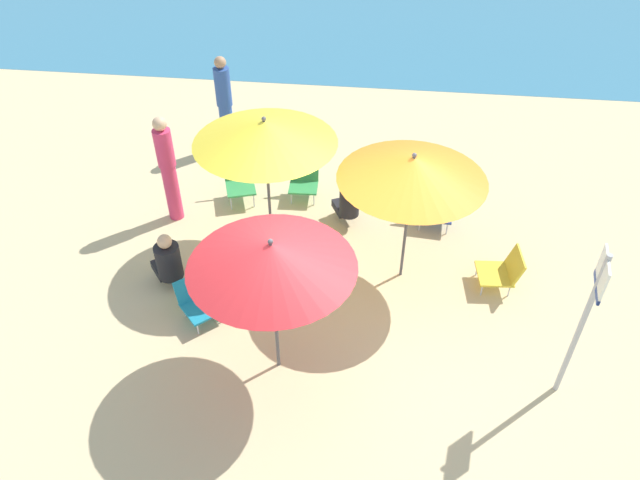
{
  "coord_description": "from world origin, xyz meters",
  "views": [
    {
      "loc": [
        0.4,
        -5.25,
        5.74
      ],
      "look_at": [
        -0.31,
        0.77,
        0.7
      ],
      "focal_mm": 33.75,
      "sensor_mm": 36.0,
      "label": 1
    }
  ],
  "objects_px": {
    "beach_chair_d": "(239,179)",
    "umbrella_yellow": "(265,132)",
    "beach_chair_a": "(304,178)",
    "umbrella_orange": "(413,168)",
    "warning_sign": "(588,308)",
    "person_d": "(225,103)",
    "person_b": "(168,168)",
    "person_c": "(168,261)",
    "umbrella_red": "(271,256)",
    "beach_chair_c": "(200,299)",
    "beach_chair_b": "(436,204)",
    "person_a": "(348,200)",
    "beach_chair_e": "(503,270)"
  },
  "relations": [
    {
      "from": "umbrella_orange",
      "to": "beach_chair_d",
      "type": "height_order",
      "value": "umbrella_orange"
    },
    {
      "from": "umbrella_orange",
      "to": "beach_chair_a",
      "type": "xyz_separation_m",
      "value": [
        -1.6,
        1.75,
        -1.43
      ]
    },
    {
      "from": "beach_chair_c",
      "to": "person_a",
      "type": "distance_m",
      "value": 2.73
    },
    {
      "from": "warning_sign",
      "to": "person_b",
      "type": "bearing_deg",
      "value": 163.22
    },
    {
      "from": "umbrella_yellow",
      "to": "beach_chair_a",
      "type": "height_order",
      "value": "umbrella_yellow"
    },
    {
      "from": "umbrella_red",
      "to": "beach_chair_d",
      "type": "xyz_separation_m",
      "value": [
        -1.19,
        3.32,
        -1.38
      ]
    },
    {
      "from": "person_d",
      "to": "beach_chair_c",
      "type": "bearing_deg",
      "value": -107.45
    },
    {
      "from": "person_c",
      "to": "beach_chair_a",
      "type": "bearing_deg",
      "value": -71.48
    },
    {
      "from": "umbrella_yellow",
      "to": "beach_chair_a",
      "type": "xyz_separation_m",
      "value": [
        0.3,
        1.32,
        -1.56
      ]
    },
    {
      "from": "beach_chair_a",
      "to": "person_a",
      "type": "distance_m",
      "value": 1.04
    },
    {
      "from": "beach_chair_d",
      "to": "person_a",
      "type": "height_order",
      "value": "person_a"
    },
    {
      "from": "beach_chair_d",
      "to": "umbrella_yellow",
      "type": "bearing_deg",
      "value": 14.05
    },
    {
      "from": "umbrella_orange",
      "to": "beach_chair_e",
      "type": "bearing_deg",
      "value": -2.95
    },
    {
      "from": "beach_chair_d",
      "to": "beach_chair_e",
      "type": "height_order",
      "value": "beach_chair_d"
    },
    {
      "from": "person_a",
      "to": "warning_sign",
      "type": "relative_size",
      "value": 0.46
    },
    {
      "from": "beach_chair_a",
      "to": "person_c",
      "type": "distance_m",
      "value": 2.77
    },
    {
      "from": "person_b",
      "to": "umbrella_red",
      "type": "bearing_deg",
      "value": -33.76
    },
    {
      "from": "umbrella_orange",
      "to": "umbrella_yellow",
      "type": "height_order",
      "value": "umbrella_yellow"
    },
    {
      "from": "beach_chair_c",
      "to": "person_b",
      "type": "distance_m",
      "value": 2.29
    },
    {
      "from": "beach_chair_a",
      "to": "umbrella_red",
      "type": "bearing_deg",
      "value": 0.54
    },
    {
      "from": "person_c",
      "to": "umbrella_yellow",
      "type": "bearing_deg",
      "value": -88.58
    },
    {
      "from": "umbrella_red",
      "to": "person_b",
      "type": "relative_size",
      "value": 1.12
    },
    {
      "from": "beach_chair_d",
      "to": "warning_sign",
      "type": "relative_size",
      "value": 0.35
    },
    {
      "from": "beach_chair_b",
      "to": "person_d",
      "type": "height_order",
      "value": "person_d"
    },
    {
      "from": "beach_chair_c",
      "to": "person_c",
      "type": "relative_size",
      "value": 0.81
    },
    {
      "from": "beach_chair_a",
      "to": "person_d",
      "type": "bearing_deg",
      "value": -132.64
    },
    {
      "from": "umbrella_red",
      "to": "warning_sign",
      "type": "bearing_deg",
      "value": 0.49
    },
    {
      "from": "umbrella_yellow",
      "to": "person_b",
      "type": "height_order",
      "value": "umbrella_yellow"
    },
    {
      "from": "beach_chair_e",
      "to": "person_c",
      "type": "distance_m",
      "value": 4.48
    },
    {
      "from": "beach_chair_d",
      "to": "warning_sign",
      "type": "xyz_separation_m",
      "value": [
        4.42,
        -3.29,
        0.99
      ]
    },
    {
      "from": "beach_chair_a",
      "to": "umbrella_orange",
      "type": "bearing_deg",
      "value": 40.14
    },
    {
      "from": "umbrella_red",
      "to": "beach_chair_c",
      "type": "relative_size",
      "value": 2.68
    },
    {
      "from": "person_b",
      "to": "person_c",
      "type": "height_order",
      "value": "person_b"
    },
    {
      "from": "beach_chair_b",
      "to": "beach_chair_c",
      "type": "height_order",
      "value": "beach_chair_b"
    },
    {
      "from": "beach_chair_a",
      "to": "beach_chair_c",
      "type": "relative_size",
      "value": 0.88
    },
    {
      "from": "umbrella_orange",
      "to": "beach_chair_a",
      "type": "height_order",
      "value": "umbrella_orange"
    },
    {
      "from": "umbrella_red",
      "to": "beach_chair_e",
      "type": "bearing_deg",
      "value": 31.38
    },
    {
      "from": "beach_chair_c",
      "to": "person_a",
      "type": "bearing_deg",
      "value": 98.0
    },
    {
      "from": "person_a",
      "to": "person_c",
      "type": "relative_size",
      "value": 1.05
    },
    {
      "from": "beach_chair_b",
      "to": "beach_chair_c",
      "type": "xyz_separation_m",
      "value": [
        -3.05,
        -2.33,
        -0.05
      ]
    },
    {
      "from": "person_b",
      "to": "person_d",
      "type": "xyz_separation_m",
      "value": [
        0.32,
        2.16,
        -0.01
      ]
    },
    {
      "from": "beach_chair_d",
      "to": "person_d",
      "type": "xyz_separation_m",
      "value": [
        -0.56,
        1.52,
        0.54
      ]
    },
    {
      "from": "beach_chair_d",
      "to": "person_d",
      "type": "bearing_deg",
      "value": -178.27
    },
    {
      "from": "person_b",
      "to": "person_c",
      "type": "relative_size",
      "value": 1.92
    },
    {
      "from": "umbrella_red",
      "to": "person_b",
      "type": "distance_m",
      "value": 3.49
    },
    {
      "from": "person_d",
      "to": "umbrella_orange",
      "type": "bearing_deg",
      "value": -70.14
    },
    {
      "from": "umbrella_orange",
      "to": "warning_sign",
      "type": "distance_m",
      "value": 2.53
    },
    {
      "from": "beach_chair_c",
      "to": "beach_chair_d",
      "type": "height_order",
      "value": "beach_chair_d"
    },
    {
      "from": "person_b",
      "to": "beach_chair_a",
      "type": "bearing_deg",
      "value": 41.91
    },
    {
      "from": "beach_chair_d",
      "to": "person_c",
      "type": "height_order",
      "value": "person_c"
    }
  ]
}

